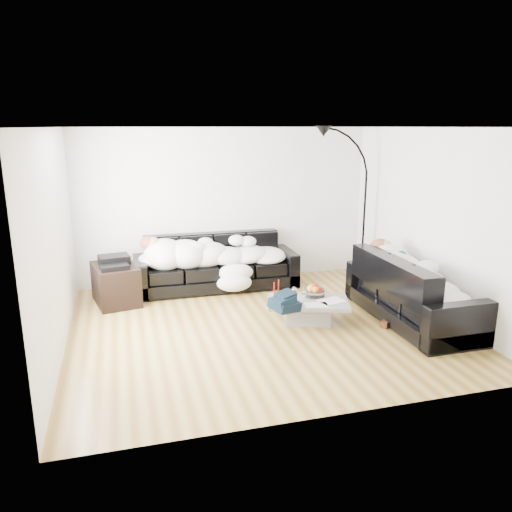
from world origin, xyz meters
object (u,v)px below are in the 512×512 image
object	(u,v)px
fruit_bowl	(315,290)
candle_left	(274,290)
av_cabinet	(116,284)
sleeper_back	(216,251)
shoes	(391,320)
coffee_table	(308,311)
floor_lamp	(364,215)
sleeper_right	(414,275)
candle_right	(279,289)
stereo	(114,261)
sofa_right	(413,289)
wine_glass_b	(289,296)
wine_glass_a	(294,293)
sofa_back	(216,262)
wine_glass_c	(304,297)

from	to	relation	value
fruit_bowl	candle_left	size ratio (longest dim) A/B	1.30
fruit_bowl	av_cabinet	distance (m)	3.00
sleeper_back	shoes	distance (m)	2.98
coffee_table	fruit_bowl	xyz separation A→B (m)	(0.15, 0.15, 0.25)
candle_left	floor_lamp	world-z (taller)	floor_lamp
sleeper_right	fruit_bowl	xyz separation A→B (m)	(-1.27, 0.43, -0.25)
candle_right	stereo	xyz separation A→B (m)	(-2.17, 1.29, 0.21)
fruit_bowl	shoes	bearing A→B (deg)	-27.33
sofa_right	candle_left	xyz separation A→B (m)	(-1.84, 0.52, -0.02)
sleeper_back	floor_lamp	world-z (taller)	floor_lamp
wine_glass_b	av_cabinet	xyz separation A→B (m)	(-2.24, 1.52, -0.11)
av_cabinet	sofa_right	bearing A→B (deg)	-36.27
wine_glass_a	shoes	distance (m)	1.38
sofa_back	wine_glass_a	bearing A→B (deg)	-67.26
sofa_right	candle_right	distance (m)	1.85
sofa_right	wine_glass_b	xyz separation A→B (m)	(-1.70, 0.28, -0.05)
sofa_back	shoes	size ratio (longest dim) A/B	5.83
wine_glass_a	candle_left	xyz separation A→B (m)	(-0.24, 0.15, 0.02)
wine_glass_a	sleeper_right	bearing A→B (deg)	-13.00
shoes	sleeper_back	bearing A→B (deg)	114.21
sofa_back	stereo	size ratio (longest dim) A/B	6.00
wine_glass_b	shoes	size ratio (longest dim) A/B	0.39
sleeper_right	fruit_bowl	world-z (taller)	sleeper_right
wine_glass_a	wine_glass_b	xyz separation A→B (m)	(-0.11, -0.09, -0.00)
wine_glass_a	stereo	size ratio (longest dim) A/B	0.41
candle_right	coffee_table	bearing A→B (deg)	-33.30
sleeper_back	sleeper_right	distance (m)	3.13
candle_right	sofa_back	bearing A→B (deg)	109.17
sleeper_back	wine_glass_c	size ratio (longest dim) A/B	13.88
candle_right	sleeper_right	bearing A→B (deg)	-16.19
candle_left	candle_right	distance (m)	0.07
sofa_right	av_cabinet	size ratio (longest dim) A/B	2.59
sofa_back	sleeper_back	size ratio (longest dim) A/B	1.18
wine_glass_a	shoes	world-z (taller)	wine_glass_a
candle_right	shoes	bearing A→B (deg)	-21.59
candle_left	av_cabinet	world-z (taller)	av_cabinet
wine_glass_a	candle_left	size ratio (longest dim) A/B	0.82
candle_left	stereo	size ratio (longest dim) A/B	0.50
wine_glass_a	floor_lamp	xyz separation A→B (m)	(1.77, 1.48, 0.75)
sofa_right	shoes	world-z (taller)	sofa_right
fruit_bowl	candle_left	bearing A→B (deg)	171.46
sleeper_right	wine_glass_c	world-z (taller)	sleeper_right
coffee_table	candle_right	bearing A→B (deg)	146.70
sleeper_right	av_cabinet	xyz separation A→B (m)	(-3.95, 1.80, -0.36)
coffee_table	av_cabinet	world-z (taller)	av_cabinet
wine_glass_a	candle_right	distance (m)	0.23
sofa_right	av_cabinet	bearing A→B (deg)	65.48
sofa_back	candle_left	bearing A→B (deg)	-72.84
sleeper_right	sofa_right	bearing A→B (deg)	0.00
fruit_bowl	wine_glass_b	world-z (taller)	same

